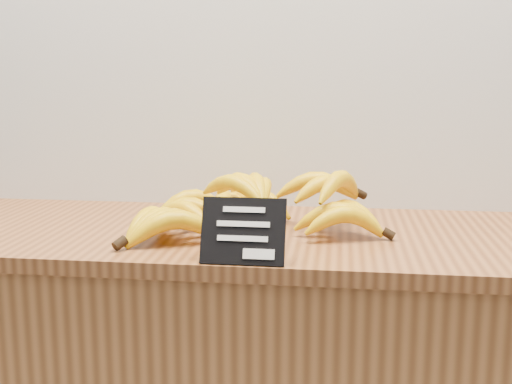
% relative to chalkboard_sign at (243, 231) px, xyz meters
% --- Properties ---
extents(counter_top, '(1.56, 0.54, 0.03)m').
position_rel_chalkboard_sign_xyz_m(counter_top, '(-0.00, 0.24, -0.07)').
color(counter_top, brown).
rests_on(counter_top, counter).
extents(chalkboard_sign, '(0.15, 0.05, 0.11)m').
position_rel_chalkboard_sign_xyz_m(chalkboard_sign, '(0.00, 0.00, 0.00)').
color(chalkboard_sign, black).
rests_on(chalkboard_sign, counter_top).
extents(banana_pile, '(0.57, 0.39, 0.12)m').
position_rel_chalkboard_sign_xyz_m(banana_pile, '(-0.02, 0.24, -0.01)').
color(banana_pile, yellow).
rests_on(banana_pile, counter_top).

